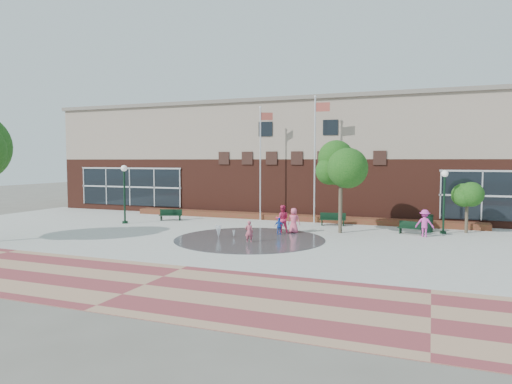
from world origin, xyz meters
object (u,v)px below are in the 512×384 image
(flagpole_right, at_px, (316,152))
(trash_can, at_px, (428,223))
(bench_left, at_px, (171,217))
(flagpole_left, at_px, (261,157))
(child_splash, at_px, (249,232))

(flagpole_right, bearing_deg, trash_can, -15.16)
(flagpole_right, bearing_deg, bench_left, -171.30)
(flagpole_left, distance_m, child_splash, 10.01)
(flagpole_right, relative_size, bench_left, 5.25)
(flagpole_left, relative_size, flagpole_right, 0.94)
(flagpole_right, xyz_separation_m, bench_left, (-10.23, -2.42, -4.71))
(flagpole_left, xyz_separation_m, flagpole_right, (4.09, -0.11, 0.33))
(bench_left, distance_m, trash_can, 17.68)
(trash_can, bearing_deg, flagpole_right, 169.43)
(trash_can, bearing_deg, flagpole_left, 172.61)
(child_splash, bearing_deg, bench_left, -52.73)
(bench_left, xyz_separation_m, child_splash, (8.74, -6.25, 0.33))
(bench_left, height_order, child_splash, child_splash)
(flagpole_right, bearing_deg, child_splash, -104.34)
(flagpole_left, height_order, flagpole_right, flagpole_right)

